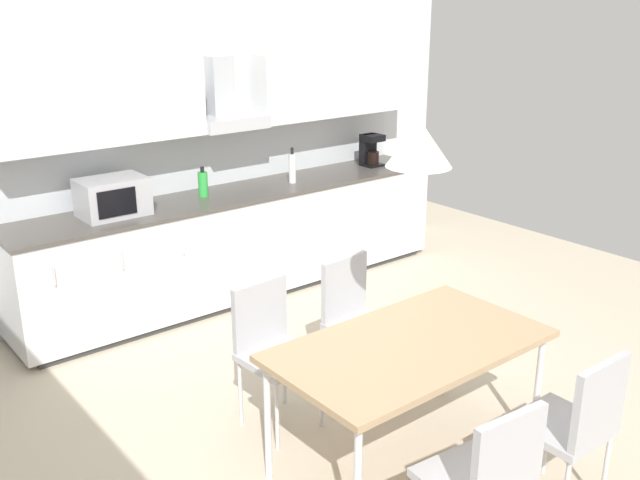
{
  "coord_description": "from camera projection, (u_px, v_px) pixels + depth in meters",
  "views": [
    {
      "loc": [
        -2.41,
        -2.51,
        2.43
      ],
      "look_at": [
        0.22,
        0.75,
        1.0
      ],
      "focal_mm": 40.0,
      "sensor_mm": 36.0,
      "label": 1
    }
  ],
  "objects": [
    {
      "name": "chair_near_left",
      "position": [
        488.0,
        474.0,
        2.99
      ],
      "size": [
        0.44,
        0.44,
        0.87
      ],
      "color": "#B2B2B7",
      "rests_on": "ground_plane"
    },
    {
      "name": "bottle_white",
      "position": [
        292.0,
        168.0,
        6.15
      ],
      "size": [
        0.06,
        0.06,
        0.31
      ],
      "color": "white",
      "rests_on": "kitchen_counter"
    },
    {
      "name": "pendant_lamp",
      "position": [
        419.0,
        144.0,
        3.37
      ],
      "size": [
        0.32,
        0.32,
        0.22
      ],
      "primitive_type": "cone",
      "color": "silver"
    },
    {
      "name": "kitchen_counter",
      "position": [
        242.0,
        242.0,
        6.07
      ],
      "size": [
        3.89,
        0.68,
        0.9
      ],
      "color": "#333333",
      "rests_on": "ground_plane"
    },
    {
      "name": "upper_wall_cabinets",
      "position": [
        226.0,
        94.0,
        5.79
      ],
      "size": [
        3.87,
        0.4,
        0.58
      ],
      "color": "silver"
    },
    {
      "name": "dining_table",
      "position": [
        410.0,
        350.0,
        3.72
      ],
      "size": [
        1.46,
        0.82,
        0.73
      ],
      "color": "tan",
      "rests_on": "ground_plane"
    },
    {
      "name": "wall_back",
      "position": [
        140.0,
        137.0,
        5.65
      ],
      "size": [
        6.5,
        0.1,
        2.76
      ],
      "primitive_type": "cube",
      "color": "silver",
      "rests_on": "ground_plane"
    },
    {
      "name": "chair_far_right",
      "position": [
        355.0,
        311.0,
        4.54
      ],
      "size": [
        0.44,
        0.44,
        0.87
      ],
      "color": "#B2B2B7",
      "rests_on": "ground_plane"
    },
    {
      "name": "ground_plane",
      "position": [
        373.0,
        448.0,
        4.07
      ],
      "size": [
        8.13,
        8.12,
        0.02
      ],
      "primitive_type": "cube",
      "color": "beige"
    },
    {
      "name": "bottle_green",
      "position": [
        203.0,
        184.0,
        5.74
      ],
      "size": [
        0.08,
        0.08,
        0.24
      ],
      "color": "green",
      "rests_on": "kitchen_counter"
    },
    {
      "name": "coffee_maker",
      "position": [
        370.0,
        150.0,
        6.79
      ],
      "size": [
        0.18,
        0.19,
        0.3
      ],
      "color": "black",
      "rests_on": "kitchen_counter"
    },
    {
      "name": "chair_far_left",
      "position": [
        271.0,
        340.0,
        4.15
      ],
      "size": [
        0.43,
        0.43,
        0.87
      ],
      "color": "#B2B2B7",
      "rests_on": "ground_plane"
    },
    {
      "name": "backsplash_tile",
      "position": [
        219.0,
        157.0,
        6.08
      ],
      "size": [
        3.87,
        0.02,
        0.47
      ],
      "primitive_type": "cube",
      "color": "silver",
      "rests_on": "kitchen_counter"
    },
    {
      "name": "microwave",
      "position": [
        113.0,
        197.0,
        5.23
      ],
      "size": [
        0.48,
        0.35,
        0.28
      ],
      "color": "#ADADB2",
      "rests_on": "kitchen_counter"
    },
    {
      "name": "chair_near_right",
      "position": [
        577.0,
        419.0,
        3.38
      ],
      "size": [
        0.41,
        0.41,
        0.87
      ],
      "color": "#B2B2B7",
      "rests_on": "ground_plane"
    }
  ]
}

